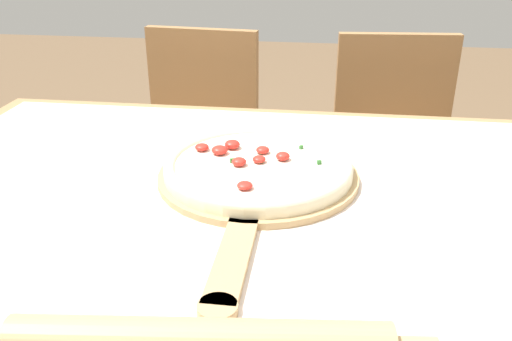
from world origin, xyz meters
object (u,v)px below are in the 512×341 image
object	(u,v)px
pizza	(258,166)
chair_left	(197,144)
pizza_peel	(256,182)
chair_right	(393,154)

from	to	relation	value
pizza	chair_left	distance (m)	0.90
chair_left	pizza_peel	bearing A→B (deg)	-63.17
pizza_peel	pizza	size ratio (longest dim) A/B	1.71
pizza_peel	pizza	world-z (taller)	pizza
pizza	chair_left	size ratio (longest dim) A/B	0.38
chair_left	chair_right	world-z (taller)	same
pizza_peel	chair_right	xyz separation A→B (m)	(0.34, 0.82, -0.28)
pizza_peel	chair_left	size ratio (longest dim) A/B	0.66
chair_left	chair_right	bearing A→B (deg)	5.80
pizza_peel	chair_left	world-z (taller)	chair_left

